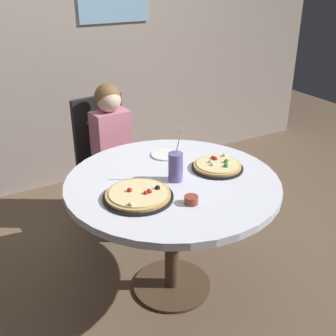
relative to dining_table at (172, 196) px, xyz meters
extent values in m
plane|color=brown|center=(0.00, 0.00, -0.65)|extent=(8.00, 8.00, 0.00)
cube|color=#A8998E|center=(0.00, 1.77, 0.80)|extent=(5.20, 0.12, 2.90)
cylinder|color=silver|center=(0.00, 0.00, 0.08)|extent=(1.18, 1.18, 0.04)
cylinder|color=#4C3826|center=(0.00, 0.00, -0.28)|extent=(0.09, 0.09, 0.69)
cylinder|color=#4C3826|center=(0.00, 0.00, -0.64)|extent=(0.48, 0.48, 0.02)
cube|color=black|center=(0.00, 0.90, -0.22)|extent=(0.44, 0.44, 0.04)
cube|color=black|center=(-0.02, 1.08, 0.04)|extent=(0.40, 0.09, 0.52)
cylinder|color=black|center=(-0.15, 0.72, -0.44)|extent=(0.04, 0.04, 0.41)
cylinder|color=black|center=(0.19, 0.76, -0.44)|extent=(0.04, 0.04, 0.41)
cylinder|color=black|center=(-0.19, 1.05, -0.44)|extent=(0.04, 0.04, 0.41)
cylinder|color=black|center=(0.15, 1.09, -0.44)|extent=(0.04, 0.04, 0.41)
cube|color=#3F4766|center=(0.02, 0.75, -0.42)|extent=(0.28, 0.35, 0.45)
cube|color=#CC728C|center=(0.00, 0.88, 0.02)|extent=(0.28, 0.19, 0.44)
sphere|color=beige|center=(0.00, 0.88, 0.32)|extent=(0.17, 0.17, 0.17)
sphere|color=brown|center=(0.00, 0.90, 0.34)|extent=(0.18, 0.18, 0.18)
cylinder|color=black|center=(-0.25, -0.09, 0.11)|extent=(0.36, 0.36, 0.01)
cylinder|color=tan|center=(-0.25, -0.09, 0.12)|extent=(0.33, 0.33, 0.02)
cylinder|color=beige|center=(-0.25, -0.09, 0.13)|extent=(0.29, 0.29, 0.01)
sphere|color=#B2231E|center=(-0.20, -0.12, 0.14)|extent=(0.03, 0.03, 0.03)
sphere|color=#B2231E|center=(-0.29, -0.06, 0.14)|extent=(0.02, 0.02, 0.02)
sphere|color=beige|center=(-0.34, -0.19, 0.14)|extent=(0.03, 0.03, 0.03)
sphere|color=#B2231E|center=(-0.23, -0.12, 0.14)|extent=(0.02, 0.02, 0.02)
sphere|color=#B2231E|center=(-0.28, -0.06, 0.14)|extent=(0.03, 0.03, 0.03)
sphere|color=black|center=(-0.15, -0.11, 0.14)|extent=(0.03, 0.03, 0.03)
cylinder|color=black|center=(0.29, -0.01, 0.11)|extent=(0.30, 0.30, 0.01)
cylinder|color=tan|center=(0.29, -0.01, 0.12)|extent=(0.27, 0.27, 0.02)
cylinder|color=beige|center=(0.29, -0.01, 0.13)|extent=(0.24, 0.24, 0.01)
sphere|color=#B2231E|center=(0.31, 0.06, 0.14)|extent=(0.02, 0.02, 0.02)
sphere|color=#387F33|center=(0.31, -0.07, 0.14)|extent=(0.03, 0.03, 0.03)
sphere|color=beige|center=(0.39, 0.05, 0.14)|extent=(0.03, 0.03, 0.03)
sphere|color=#387F33|center=(0.35, -0.02, 0.14)|extent=(0.03, 0.03, 0.03)
sphere|color=beige|center=(0.34, -0.04, 0.14)|extent=(0.02, 0.02, 0.02)
sphere|color=beige|center=(0.25, -0.02, 0.14)|extent=(0.02, 0.02, 0.02)
sphere|color=#B2231E|center=(0.31, 0.04, 0.14)|extent=(0.03, 0.03, 0.03)
sphere|color=beige|center=(0.26, 0.02, 0.14)|extent=(0.02, 0.02, 0.02)
cylinder|color=#6659A5|center=(0.01, -0.01, 0.18)|extent=(0.08, 0.08, 0.16)
cylinder|color=white|center=(0.02, -0.01, 0.30)|extent=(0.04, 0.05, 0.22)
cylinder|color=brown|center=(-0.05, -0.27, 0.12)|extent=(0.07, 0.07, 0.04)
cylinder|color=white|center=(0.13, 0.30, 0.11)|extent=(0.18, 0.18, 0.01)
camera|label=1|loc=(-1.03, -1.77, 1.16)|focal=44.87mm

